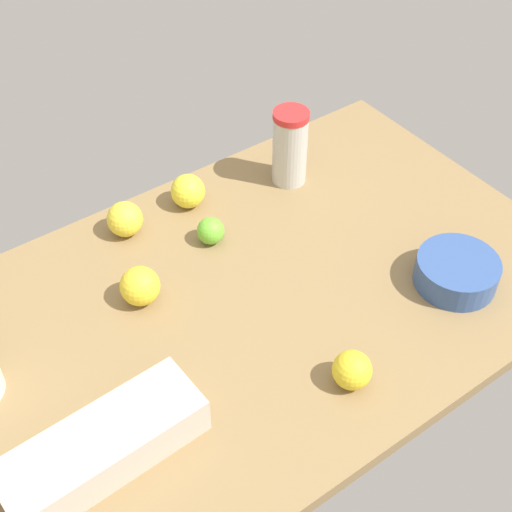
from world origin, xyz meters
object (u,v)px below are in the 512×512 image
Objects in this scene: egg_carton at (103,447)px; lemon_far_back at (140,286)px; lemon_near_front at (352,370)px; mixing_bowl at (457,272)px; lemon_beside_bowl at (188,191)px; lemon_loose at (125,219)px; lime_by_jug at (211,231)px; tumbler_cup at (290,147)px.

lemon_far_back is (20.33, 25.35, 0.10)cm from egg_carton.
lemon_far_back is 1.11× the size of lemon_near_front.
mixing_bowl is 31.51cm from lemon_near_front.
egg_carton is 4.38× the size of lemon_beside_bowl.
lemon_beside_bowl is at bearing 0.39° from lemon_loose.
mixing_bowl is 56.33cm from lemon_beside_bowl.
lemon_near_front is 55.59cm from lemon_loose.
lemon_near_front is 0.92× the size of lemon_beside_bowl.
lime_by_jug is at bearing -100.85° from lemon_beside_bowl.
lemon_far_back is 18.97cm from lemon_loose.
lemon_near_front reaches higher than mixing_bowl.
lemon_loose is 17.40cm from lime_by_jug.
tumbler_cup is 2.61× the size of lemon_near_front.
lemon_loose is at bearing 171.61° from tumbler_cup.
lemon_beside_bowl is at bearing 79.15° from lime_by_jug.
lemon_loose is at bearing 132.12° from mixing_bowl.
lemon_beside_bowl is 12.42cm from lime_by_jug.
lime_by_jug is at bearing 36.01° from egg_carton.
lemon_beside_bowl reaches higher than lime_by_jug.
lemon_beside_bowl is (2.13, 54.22, 0.28)cm from lemon_near_front.
egg_carton is at bearing 164.52° from lemon_near_front.
tumbler_cup is at bearing 15.00° from lime_by_jug.
tumbler_cup is 45.58cm from lemon_far_back.
tumbler_cup is 37.86cm from lemon_loose.
tumbler_cup reaches higher than lemon_loose.
tumbler_cup is 54.69cm from lemon_near_front.
lemon_near_front is at bearing -76.79° from lemon_loose.
lemon_far_back is (-43.58, -12.36, -5.00)cm from tumbler_cup.
mixing_bowl is at bearing -31.28° from lemon_far_back.
lemon_beside_bowl and lemon_loose have the same top height.
lemon_beside_bowl is at bearing 165.96° from tumbler_cup.
egg_carton is 5.73× the size of lime_by_jug.
lemon_loose is at bearing 103.21° from lemon_near_front.
egg_carton is at bearing -121.82° from lemon_loose.
egg_carton reaches higher than lime_by_jug.
lemon_near_front is (19.17, -36.28, -0.37)cm from lemon_far_back.
tumbler_cup is 2.35× the size of lemon_far_back.
egg_carton is 40.98cm from lemon_near_front.
egg_carton and lemon_beside_bowl have the same top height.
lemon_loose reaches higher than lemon_near_front.
lime_by_jug is (-2.33, -12.17, -0.85)cm from lemon_beside_bowl.
egg_carton is 4.27× the size of lemon_far_back.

